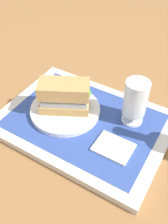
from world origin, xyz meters
The scene contains 7 objects.
ground_plane centered at (0.00, 0.00, 0.00)m, with size 3.00×3.00×0.00m, color olive.
tray centered at (0.00, 0.00, 0.01)m, with size 0.44×0.32×0.02m, color silver.
placemat centered at (0.00, 0.00, 0.02)m, with size 0.38×0.27×0.00m, color #2D4793.
plate centered at (-0.06, 0.00, 0.03)m, with size 0.19×0.19×0.01m, color white.
sandwich centered at (-0.06, 0.00, 0.08)m, with size 0.14×0.12×0.08m.
beer_glass centered at (0.11, 0.06, 0.09)m, with size 0.06×0.06×0.12m.
napkin_folded centered at (0.11, -0.05, 0.02)m, with size 0.09×0.07×0.01m, color white.
Camera 1 is at (0.25, -0.41, 0.51)m, focal length 41.57 mm.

